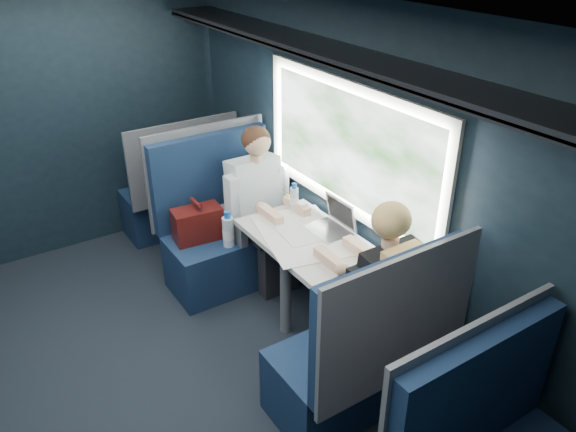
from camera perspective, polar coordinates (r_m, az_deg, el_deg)
ground at (r=3.96m, az=-11.44°, el=-15.75°), size 2.80×4.20×0.01m
room_shell at (r=3.14m, az=-13.59°, el=4.36°), size 3.00×4.40×2.40m
table at (r=3.92m, az=1.63°, el=-3.19°), size 0.62×1.00×0.74m
seat_bay_near at (r=4.61m, az=-6.60°, el=-1.65°), size 1.04×0.62×1.26m
seat_bay_far at (r=3.43m, az=7.51°, el=-14.06°), size 1.04×0.62×1.26m
seat_row_front at (r=5.37m, az=-10.96°, el=2.39°), size 1.04×0.51×1.16m
man at (r=4.44m, az=-2.75°, el=1.61°), size 0.53×0.56×1.32m
woman at (r=3.46m, az=9.27°, el=-7.05°), size 0.53×0.56×1.32m
papers at (r=3.92m, az=1.33°, el=-1.86°), size 0.69×0.86×0.01m
laptop at (r=3.96m, az=4.69°, el=-0.58°), size 0.23×0.31×0.23m
bottle_small at (r=4.21m, az=0.63°, el=1.84°), size 0.06×0.06×0.22m
cup at (r=4.17m, az=1.50°, el=0.81°), size 0.07×0.07×0.09m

